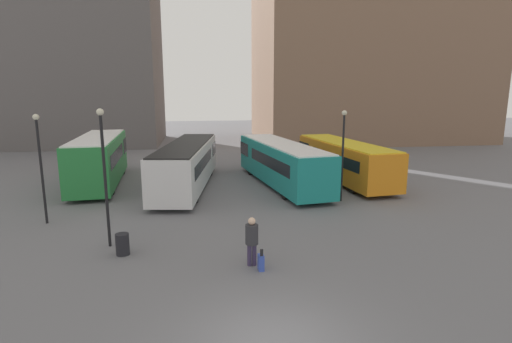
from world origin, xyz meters
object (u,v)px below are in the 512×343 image
bus_2 (281,162)px  traveler (252,237)px  bus_3 (344,159)px  lamp_post_2 (104,167)px  bus_0 (99,158)px  bus_1 (187,163)px  suitcase (261,262)px  trash_bin (122,244)px  lamp_post_0 (343,148)px  lamp_post_1 (40,160)px

bus_2 → traveler: bus_2 is taller
bus_3 → lamp_post_2: bearing=120.6°
bus_3 → traveler: size_ratio=6.12×
bus_0 → bus_1: (5.96, -1.70, -0.18)m
bus_2 → suitcase: (-3.42, -13.15, -1.28)m
bus_0 → bus_3: (16.92, -1.32, -0.26)m
bus_2 → trash_bin: bearing=133.7°
lamp_post_0 → bus_2: bearing=119.1°
bus_1 → bus_3: 10.96m
lamp_post_2 → trash_bin: 3.13m
bus_3 → lamp_post_1: bearing=105.5°
lamp_post_1 → trash_bin: size_ratio=6.17×
traveler → lamp_post_0: (6.30, 8.01, 2.02)m
lamp_post_0 → traveler: bearing=-128.2°
bus_0 → lamp_post_0: 16.30m
suitcase → lamp_post_0: bearing=-37.9°
bus_0 → trash_bin: bearing=-168.2°
suitcase → bus_0: bearing=28.1°
traveler → bus_1: bearing=9.1°
bus_3 → trash_bin: (-13.20, -11.54, -1.10)m
bus_2 → suitcase: bearing=156.9°
lamp_post_0 → trash_bin: 13.09m
lamp_post_0 → trash_bin: lamp_post_0 is taller
bus_0 → trash_bin: 13.46m
bus_3 → lamp_post_1: 18.98m
lamp_post_0 → bus_0: bearing=156.2°
lamp_post_1 → lamp_post_2: (3.64, -3.46, 0.19)m
bus_0 → traveler: 16.91m
suitcase → bus_2: bearing=-16.9°
traveler → lamp_post_1: (-9.18, 6.15, 2.03)m
suitcase → bus_1: bearing=9.8°
lamp_post_2 → traveler: bearing=-25.9°
bus_0 → lamp_post_1: (-0.61, -8.41, 1.33)m
bus_0 → traveler: bearing=-153.9°
bus_3 → bus_2: bearing=90.0°
bus_3 → traveler: 15.66m
trash_bin → lamp_post_1: bearing=134.2°
bus_3 → lamp_post_2: (-13.89, -10.55, 1.78)m
bus_0 → lamp_post_0: (14.86, -6.55, 1.32)m
bus_1 → bus_2: (6.29, -0.15, -0.03)m
bus_3 → lamp_post_2: lamp_post_2 is taller
bus_1 → suitcase: bus_1 is taller
lamp_post_1 → lamp_post_2: 5.02m
traveler → bus_2: bearing=-18.5°
traveler → suitcase: size_ratio=2.18×
traveler → lamp_post_1: bearing=53.8°
bus_3 → lamp_post_1: (-17.53, -7.09, 1.59)m
bus_2 → lamp_post_0: (2.61, -4.70, 1.53)m
trash_bin → bus_2: bearing=52.2°
lamp_post_2 → trash_bin: bearing=-55.3°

